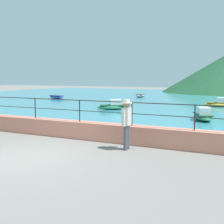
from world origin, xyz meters
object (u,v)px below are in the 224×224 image
Objects in this scene: person_walking at (127,122)px; boat_4 at (219,103)px; boat_0 at (141,95)px; boat_3 at (113,106)px; boat_5 at (57,97)px; boat_1 at (203,116)px.

person_walking is 16.22m from boat_4.
boat_3 reaches higher than boat_0.
person_walking reaches higher than boat_5.
boat_1 reaches higher than boat_0.
boat_0 and boat_5 have the same top height.
person_walking reaches higher than boat_4.
boat_4 is at bearing 89.04° from boat_1.
boat_4 is (9.79, -8.09, 0.07)m from boat_0.
boat_1 is 1.02× the size of boat_4.
boat_3 is at bearing -34.20° from boat_5.
boat_5 is (-10.34, 7.02, -0.07)m from boat_3.
boat_1 is 1.01× the size of boat_3.
person_walking is at bearing -62.47° from boat_3.
boat_0 is 10.12m from boat_5.
boat_0 is at bearing 120.52° from boat_1.
boat_5 is at bearing 150.63° from boat_1.
boat_3 and boat_4 have the same top height.
boat_0 is (-8.19, 24.21, -0.72)m from person_walking.
boat_3 is (2.70, -13.67, 0.07)m from boat_0.
boat_1 is (1.46, 7.84, -0.65)m from person_walking.
boat_0 is 0.97× the size of boat_4.
person_walking is 0.71× the size of boat_1.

